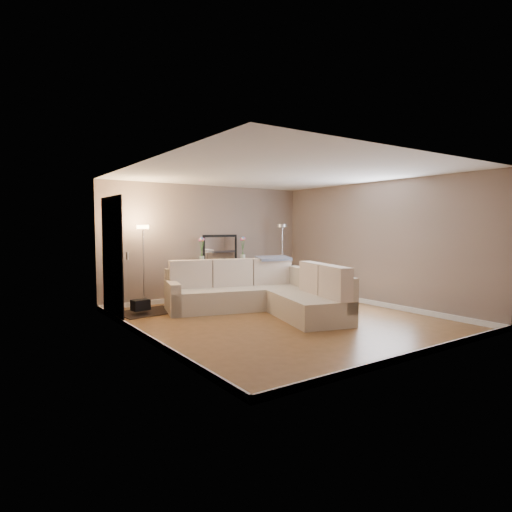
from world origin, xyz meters
TOP-DOWN VIEW (x-y plane):
  - floor at (0.00, 0.00)m, footprint 5.00×5.50m
  - ceiling at (0.00, 0.00)m, footprint 5.00×5.50m
  - wall_back at (0.00, 2.76)m, footprint 5.00×0.02m
  - wall_front at (0.00, -2.76)m, footprint 5.00×0.02m
  - wall_left at (-2.51, 0.00)m, footprint 0.02×5.50m
  - wall_right at (2.51, 0.00)m, footprint 0.02×5.50m
  - baseboard_back at (0.00, 2.73)m, footprint 5.00×0.03m
  - baseboard_front at (0.00, -2.73)m, footprint 5.00×0.03m
  - baseboard_left at (-2.48, 0.00)m, footprint 0.03×5.50m
  - baseboard_right at (2.48, 0.00)m, footprint 0.03×5.50m
  - doorway at (-2.48, 1.70)m, footprint 0.02×1.20m
  - switch_plate at (-2.48, 0.85)m, footprint 0.02×0.08m
  - sectional_sofa at (0.15, 0.81)m, footprint 2.98×3.36m
  - throw_blanket at (0.83, 1.35)m, footprint 0.79×0.56m
  - console_table at (0.21, 2.57)m, footprint 1.26×0.43m
  - leaning_mirror at (0.29, 2.72)m, footprint 0.88×0.11m
  - table_decor at (0.28, 2.53)m, footprint 0.53×0.13m
  - flower_vase_left at (-0.24, 2.61)m, footprint 0.15×0.12m
  - flower_vase_right at (0.81, 2.52)m, footprint 0.15×0.12m
  - floor_lamp_lit at (-1.69, 2.32)m, footprint 0.27×0.27m
  - floor_lamp_unlit at (1.80, 2.28)m, footprint 0.30×0.30m
  - charcoal_rug at (-1.74, 1.99)m, footprint 1.20×0.96m
  - black_bag at (-1.92, 1.87)m, footprint 0.34×0.26m

SIDE VIEW (x-z plane):
  - floor at x=0.00m, z-range -0.01..0.00m
  - charcoal_rug at x=-1.74m, z-range 0.00..0.01m
  - baseboard_back at x=0.00m, z-range 0.00..0.10m
  - baseboard_front at x=0.00m, z-range 0.00..0.10m
  - baseboard_left at x=-2.48m, z-range 0.00..0.10m
  - baseboard_right at x=2.48m, z-range 0.00..0.10m
  - black_bag at x=-1.92m, z-range 0.08..0.29m
  - sectional_sofa at x=0.15m, z-range -0.13..0.87m
  - console_table at x=0.21m, z-range 0.05..0.81m
  - table_decor at x=0.28m, z-range 0.75..0.87m
  - throw_blanket at x=0.83m, z-range 0.94..1.03m
  - flower_vase_left at x=-0.24m, z-range 0.73..1.38m
  - flower_vase_right at x=0.81m, z-range 0.73..1.38m
  - doorway at x=-2.48m, z-range 0.00..2.20m
  - leaning_mirror at x=0.29m, z-range 0.79..1.48m
  - floor_lamp_lit at x=-1.69m, z-range 0.35..2.05m
  - switch_plate at x=-2.48m, z-range 1.14..1.26m
  - floor_lamp_unlit at x=1.80m, z-range 0.36..2.08m
  - wall_back at x=0.00m, z-range 0.00..2.60m
  - wall_front at x=0.00m, z-range 0.00..2.60m
  - wall_left at x=-2.51m, z-range 0.00..2.60m
  - wall_right at x=2.51m, z-range 0.00..2.60m
  - ceiling at x=0.00m, z-range 2.60..2.61m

